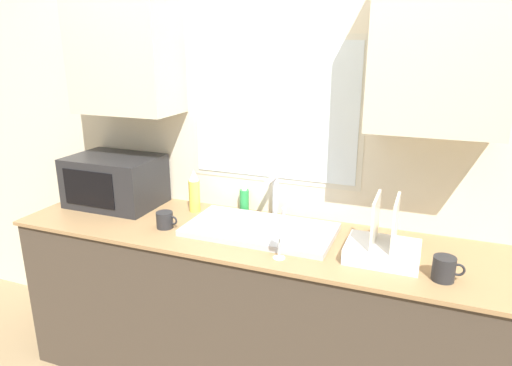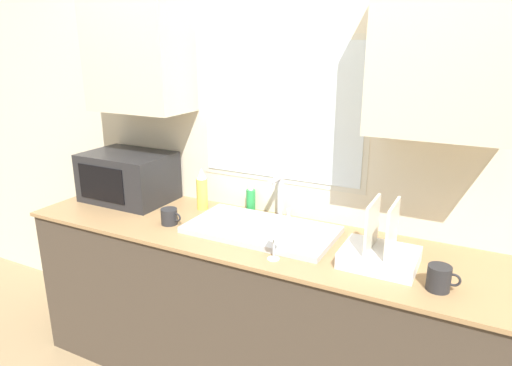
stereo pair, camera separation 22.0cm
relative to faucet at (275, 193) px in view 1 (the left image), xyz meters
The scene contains 11 objects.
countertop 0.64m from the faucet, 99.84° to the right, with size 2.53×0.67×0.90m.
wall_back 0.37m from the faucet, 121.85° to the left, with size 6.00×0.38×2.60m.
sink_basin 0.25m from the faucet, 91.17° to the right, with size 0.75×0.40×0.03m.
faucet is the anchor object (origin of this frame).
microwave 0.96m from the faucet, behind, with size 0.52×0.37×0.29m.
dish_rack 0.69m from the faucet, 25.78° to the right, with size 0.32×0.25×0.29m.
spray_bottle 0.47m from the faucet, behind, with size 0.06×0.06×0.25m.
soap_bottle 0.21m from the faucet, behind, with size 0.05×0.05×0.16m.
mug_near_sink 0.60m from the faucet, 145.18° to the right, with size 0.12×0.09×0.09m.
wine_glass 0.49m from the faucet, 68.50° to the right, with size 0.06×0.06×0.20m.
mug_by_rack 0.96m from the faucet, 24.78° to the right, with size 0.13×0.09×0.10m.
Camera 1 is at (0.80, -1.67, 1.83)m, focal length 32.00 mm.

